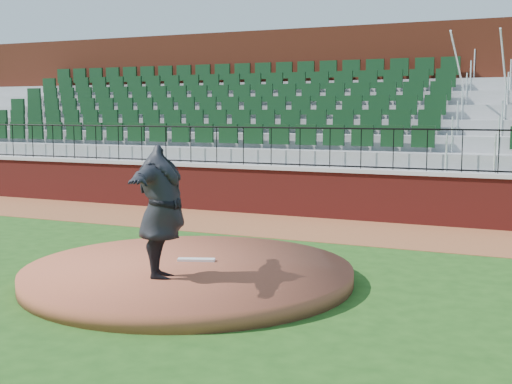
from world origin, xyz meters
TOP-DOWN VIEW (x-y plane):
  - ground at (0.00, 0.00)m, footprint 90.00×90.00m
  - warning_track at (0.00, 5.40)m, footprint 34.00×3.20m
  - field_wall at (0.00, 7.00)m, footprint 34.00×0.35m
  - wall_cap at (0.00, 7.00)m, footprint 34.00×0.45m
  - wall_railing at (0.00, 7.00)m, footprint 34.00×0.05m
  - seating_stands at (0.00, 9.72)m, footprint 34.00×5.10m
  - concourse_wall at (0.00, 12.52)m, footprint 34.00×0.50m
  - pitchers_mound at (-0.48, -0.10)m, footprint 5.28×5.28m
  - pitching_rubber at (-0.54, 0.27)m, footprint 0.63×0.36m
  - pitcher at (-0.46, -0.92)m, footprint 1.46×2.53m

SIDE VIEW (x-z plane):
  - ground at x=0.00m, z-range 0.00..0.00m
  - warning_track at x=0.00m, z-range 0.00..0.01m
  - pitchers_mound at x=-0.48m, z-range 0.00..0.25m
  - pitching_rubber at x=-0.54m, z-range 0.25..0.29m
  - field_wall at x=0.00m, z-range 0.00..1.20m
  - pitcher at x=-0.46m, z-range 0.25..2.24m
  - wall_cap at x=0.00m, z-range 1.20..1.30m
  - wall_railing at x=0.00m, z-range 1.30..2.30m
  - seating_stands at x=0.00m, z-range 0.00..4.60m
  - concourse_wall at x=0.00m, z-range 0.00..5.50m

